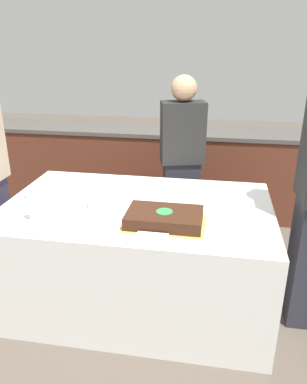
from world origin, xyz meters
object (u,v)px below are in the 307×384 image
(wine_glass, at_px, (29,203))
(person_cutting_cake, at_px, (182,165))
(cake, at_px, (164,218))
(plate_stack, at_px, (106,203))

(wine_glass, xyz_separation_m, person_cutting_cake, (0.82, 1.14, -0.07))
(cake, relative_size, wine_glass, 2.75)
(plate_stack, bearing_deg, wine_glass, -144.41)
(wine_glass, bearing_deg, plate_stack, 35.59)
(plate_stack, bearing_deg, person_cutting_cake, 63.85)
(person_cutting_cake, bearing_deg, wine_glass, 38.76)
(cake, height_order, person_cutting_cake, person_cutting_cake)
(cake, relative_size, plate_stack, 2.10)
(plate_stack, height_order, wine_glass, wine_glass)
(person_cutting_cake, bearing_deg, cake, 74.39)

